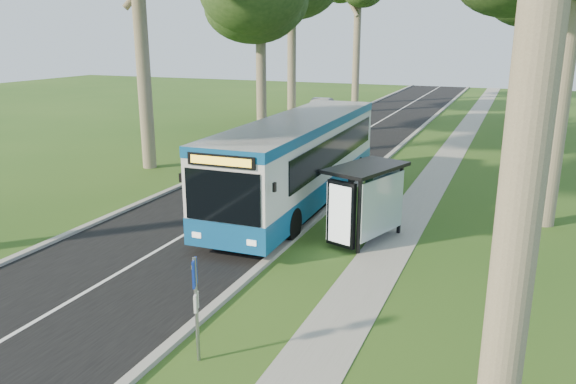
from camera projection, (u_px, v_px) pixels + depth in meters
name	position (u px, v px, depth m)	size (l,w,h in m)	color
ground	(279.00, 253.00, 17.07)	(120.00, 120.00, 0.00)	#294F18
road	(295.00, 171.00, 27.25)	(7.00, 100.00, 0.02)	black
kerb_east	(365.00, 177.00, 25.95)	(0.25, 100.00, 0.12)	#9E9B93
kerb_west	(231.00, 164.00, 28.53)	(0.25, 100.00, 0.12)	#9E9B93
centre_line	(295.00, 171.00, 27.25)	(0.12, 100.00, 0.01)	white
footpath	(430.00, 184.00, 24.85)	(1.50, 100.00, 0.02)	gray
bus	(299.00, 161.00, 21.51)	(2.93, 12.68, 3.35)	silver
bus_stop_sign	(196.00, 297.00, 11.05)	(0.15, 0.31, 2.25)	gray
bus_shelter	(367.00, 192.00, 17.37)	(2.36, 3.18, 2.44)	black
litter_bin	(371.00, 186.00, 22.77)	(0.54, 0.54, 0.94)	black
car_white	(309.00, 115.00, 41.41)	(1.62, 4.02, 1.37)	silver
car_silver	(320.00, 107.00, 46.27)	(1.44, 4.12, 1.36)	#A9ABB0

